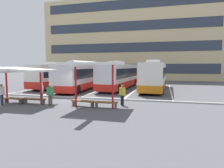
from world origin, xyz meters
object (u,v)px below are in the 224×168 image
waiting_passenger_0 (42,91)px  waiting_passenger_2 (50,93)px  waiting_shelter_0 (20,70)px  bench_2 (83,102)px  coach_bus_2 (120,76)px  coach_bus_3 (154,76)px  waiting_passenger_1 (2,93)px  bench_0 (13,99)px  waiting_passenger_3 (122,94)px  bench_1 (34,100)px  waiting_shelter_1 (92,65)px  bench_3 (106,103)px  coach_bus_1 (82,77)px  coach_bus_0 (62,76)px

waiting_passenger_0 → waiting_passenger_2: 2.53m
waiting_shelter_0 → bench_2: (4.98, 0.49, -2.32)m
coach_bus_2 → coach_bus_3: (4.51, -0.36, 0.06)m
waiting_passenger_1 → waiting_passenger_2: bearing=10.7°
bench_0 → waiting_passenger_3: (8.60, 1.44, 0.55)m
bench_1 → bench_0: bearing=-176.2°
bench_1 → waiting_shelter_1: waiting_shelter_1 is taller
waiting_passenger_0 → waiting_passenger_3: (7.06, -0.13, 0.01)m
coach_bus_3 → waiting_passenger_1: size_ratio=6.95×
bench_3 → waiting_passenger_1: (-8.00, -1.05, 0.61)m
coach_bus_1 → waiting_passenger_0: size_ratio=7.69×
bench_1 → waiting_passenger_1: (-2.12, -0.96, 0.60)m
bench_0 → coach_bus_3: bearing=49.0°
bench_0 → bench_2: size_ratio=1.02×
coach_bus_3 → waiting_passenger_2: coach_bus_3 is taller
bench_3 → coach_bus_3: bearing=76.7°
bench_1 → bench_2: (4.08, 0.17, -0.00)m
waiting_shelter_1 → waiting_passenger_0: (-5.23, 1.69, -2.19)m
bench_0 → bench_3: bearing=1.6°
waiting_passenger_1 → waiting_passenger_3: waiting_passenger_1 is taller
bench_1 → waiting_shelter_1: (4.98, -0.25, 2.72)m
coach_bus_1 → bench_3: (6.18, -9.96, -1.32)m
waiting_passenger_1 → coach_bus_2: bearing=64.6°
coach_bus_3 → bench_1: (-8.67, -11.92, -1.37)m
waiting_shelter_0 → waiting_passenger_1: waiting_shelter_0 is taller
waiting_passenger_2 → waiting_passenger_1: bearing=-169.3°
waiting_passenger_2 → bench_1: bearing=171.2°
coach_bus_2 → coach_bus_3: size_ratio=1.04×
waiting_passenger_3 → bench_1: bearing=-169.0°
coach_bus_0 → bench_0: bearing=-78.7°
bench_2 → waiting_passenger_3: bearing=22.8°
waiting_passenger_0 → waiting_passenger_1: 3.04m
waiting_shelter_1 → waiting_passenger_0: waiting_shelter_1 is taller
coach_bus_2 → waiting_passenger_2: bearing=-101.4°
coach_bus_3 → bench_3: size_ratio=6.63×
bench_2 → bench_3: bearing=-2.4°
waiting_passenger_3 → waiting_shelter_0: bearing=-168.0°
coach_bus_1 → waiting_shelter_0: bearing=-93.3°
coach_bus_3 → waiting_passenger_3: bearing=-100.0°
bench_0 → bench_2: (5.88, 0.29, -0.00)m
coach_bus_1 → bench_2: coach_bus_1 is taller
waiting_passenger_1 → waiting_passenger_2: waiting_passenger_2 is taller
waiting_shelter_1 → waiting_passenger_3: (1.82, 1.56, -2.18)m
waiting_passenger_1 → waiting_shelter_1: bearing=5.7°
coach_bus_2 → bench_2: 12.18m
waiting_passenger_0 → waiting_passenger_2: waiting_passenger_2 is taller
waiting_shelter_0 → waiting_passenger_3: bearing=12.0°
waiting_shelter_0 → bench_0: bearing=167.5°
coach_bus_0 → coach_bus_2: coach_bus_2 is taller
bench_0 → bench_3: same height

